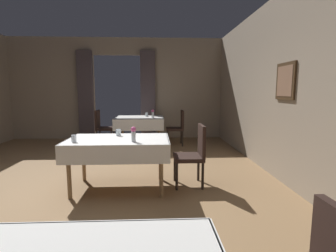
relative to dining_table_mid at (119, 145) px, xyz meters
The scene contains 13 objects.
ground 0.90m from the dining_table_mid, behind, with size 10.08×10.08×0.00m, color olive.
wall_right 2.72m from the dining_table_mid, ahead, with size 0.16×8.40×3.00m.
wall_back 4.28m from the dining_table_mid, 98.42° to the left, with size 6.40×0.27×3.00m.
dining_table_mid is the anchor object (origin of this frame).
dining_table_far 3.05m from the dining_table_mid, 87.95° to the left, with size 1.26×1.07×0.75m.
chair_mid_right 1.13m from the dining_table_mid, ahead, with size 0.44×0.44×0.93m.
chair_far_left 3.30m from the dining_table_mid, 105.91° to the left, with size 0.45×0.44×0.93m.
chair_far_right 3.22m from the dining_table_mid, 69.60° to the left, with size 0.44×0.44×0.93m.
flower_vase_mid 0.40m from the dining_table_mid, 46.19° to the right, with size 0.07×0.07×0.21m.
glass_mid_b 0.28m from the dining_table_mid, 98.21° to the left, with size 0.07×0.07×0.10m, color silver.
glass_mid_c 0.62m from the dining_table_mid, 157.05° to the right, with size 0.07×0.07×0.10m, color silver.
flower_vase_far 2.94m from the dining_table_mid, 80.97° to the left, with size 0.07×0.07×0.21m.
glass_far_b 3.29m from the dining_table_mid, 84.99° to the left, with size 0.07×0.07×0.10m, color silver.
Camera 1 is at (1.16, -3.60, 1.43)m, focal length 27.08 mm.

